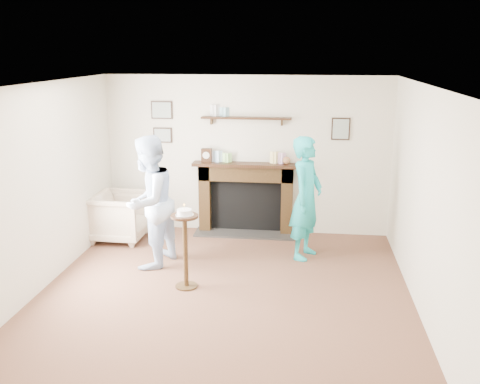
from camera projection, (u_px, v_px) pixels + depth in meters
name	position (u px, v px, depth m)	size (l,w,h in m)	color
ground	(223.00, 298.00, 6.39)	(5.00, 5.00, 0.00)	brown
room_shell	(230.00, 154.00, 6.64)	(4.54, 5.02, 2.52)	beige
armchair	(121.00, 239.00, 8.36)	(0.80, 0.83, 0.75)	gray
man	(152.00, 265.00, 7.38)	(0.87, 0.68, 1.80)	silver
woman	(304.00, 256.00, 7.68)	(0.63, 0.42, 1.74)	teal
pedestal_table	(185.00, 237.00, 6.52)	(0.34, 0.34, 1.08)	black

